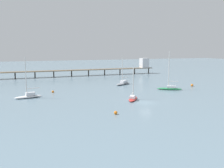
% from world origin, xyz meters
% --- Properties ---
extents(ground_plane, '(400.00, 400.00, 0.00)m').
position_xyz_m(ground_plane, '(0.00, 0.00, 0.00)').
color(ground_plane, slate).
extents(pier, '(70.65, 4.40, 7.36)m').
position_xyz_m(pier, '(12.62, 57.97, 3.53)').
color(pier, brown).
rests_on(pier, ground_plane).
extents(sailboat_green, '(6.93, 5.33, 11.19)m').
position_xyz_m(sailboat_green, '(15.22, 12.66, 0.69)').
color(sailboat_green, '#287F4C').
rests_on(sailboat_green, ground_plane).
extents(sailboat_white, '(6.70, 2.82, 10.10)m').
position_xyz_m(sailboat_white, '(-24.00, 15.32, 0.67)').
color(sailboat_white, white).
rests_on(sailboat_white, ground_plane).
extents(sailboat_red, '(5.12, 6.30, 7.59)m').
position_xyz_m(sailboat_red, '(-1.24, 3.96, 0.51)').
color(sailboat_red, red).
rests_on(sailboat_red, ground_plane).
extents(sailboat_gray, '(7.21, 5.74, 9.79)m').
position_xyz_m(sailboat_gray, '(6.80, 27.29, 0.64)').
color(sailboat_gray, gray).
rests_on(sailboat_gray, ground_plane).
extents(mooring_buoy_near, '(0.81, 0.81, 0.81)m').
position_xyz_m(mooring_buoy_near, '(25.53, 15.34, 0.40)').
color(mooring_buoy_near, orange).
rests_on(mooring_buoy_near, ground_plane).
extents(mooring_buoy_outer, '(0.65, 0.65, 0.65)m').
position_xyz_m(mooring_buoy_outer, '(-17.43, 20.34, 0.32)').
color(mooring_buoy_outer, orange).
rests_on(mooring_buoy_outer, ground_plane).
extents(mooring_buoy_far, '(0.66, 0.66, 0.66)m').
position_xyz_m(mooring_buoy_far, '(-10.03, -6.56, 0.33)').
color(mooring_buoy_far, orange).
rests_on(mooring_buoy_far, ground_plane).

